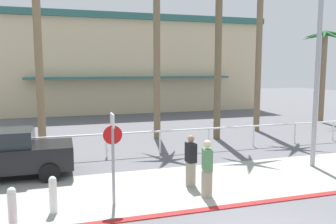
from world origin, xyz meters
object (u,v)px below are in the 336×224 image
at_px(streetlight_curb, 323,54).
at_px(car_black_1, 4,154).
at_px(palm_tree_7, 324,52).
at_px(pedestrian_1, 207,171).
at_px(bollard_2, 53,194).
at_px(bollard_1, 12,207).
at_px(palm_tree_3, 37,26).
at_px(palm_tree_4, 156,18).
at_px(palm_tree_5, 220,6).
at_px(stop_sign_bike_lane, 113,146).
at_px(pedestrian_0, 191,163).
at_px(palm_tree_6, 260,10).

xyz_separation_m(streetlight_curb, car_black_1, (-11.09, 2.11, -3.41)).
xyz_separation_m(palm_tree_7, pedestrian_1, (-13.21, -10.68, -4.02)).
xyz_separation_m(bollard_2, car_black_1, (-1.64, 3.49, 0.35)).
bearing_deg(palm_tree_7, bollard_1, -148.84).
xyz_separation_m(palm_tree_3, palm_tree_4, (5.80, 0.75, 0.72)).
xyz_separation_m(bollard_2, palm_tree_4, (5.15, 8.60, 5.85)).
xyz_separation_m(palm_tree_5, car_black_1, (-9.86, -4.06, -6.05)).
bearing_deg(pedestrian_1, stop_sign_bike_lane, 175.28).
relative_size(bollard_1, palm_tree_4, 0.11).
relative_size(palm_tree_4, car_black_1, 2.03).
bearing_deg(palm_tree_7, palm_tree_3, -171.59).
relative_size(palm_tree_3, pedestrian_0, 4.71).
height_order(palm_tree_7, pedestrian_1, palm_tree_7).
bearing_deg(palm_tree_4, palm_tree_5, -18.90).
bearing_deg(palm_tree_6, palm_tree_4, -175.98).
distance_m(bollard_2, palm_tree_4, 11.60).
xyz_separation_m(stop_sign_bike_lane, car_black_1, (-3.23, 3.42, -0.81)).
height_order(palm_tree_4, palm_tree_5, palm_tree_5).
distance_m(streetlight_curb, pedestrian_0, 6.36).
height_order(stop_sign_bike_lane, pedestrian_0, stop_sign_bike_lane).
distance_m(palm_tree_5, pedestrian_0, 9.93).
distance_m(palm_tree_6, pedestrian_1, 13.30).
height_order(pedestrian_0, pedestrian_1, pedestrian_1).
height_order(streetlight_curb, palm_tree_5, palm_tree_5).
relative_size(palm_tree_5, pedestrian_1, 5.74).
distance_m(bollard_2, palm_tree_7, 20.86).
xyz_separation_m(bollard_1, palm_tree_5, (9.13, 8.13, 6.41)).
relative_size(palm_tree_4, pedestrian_0, 5.35).
bearing_deg(palm_tree_5, bollard_2, -137.45).
bearing_deg(palm_tree_7, palm_tree_4, -171.10).
xyz_separation_m(bollard_2, pedestrian_0, (4.17, 0.90, 0.26)).
bearing_deg(palm_tree_4, bollard_2, -120.91).
bearing_deg(palm_tree_4, palm_tree_6, 4.02).
distance_m(palm_tree_4, palm_tree_7, 12.58).
bearing_deg(pedestrian_0, palm_tree_7, 35.89).
bearing_deg(palm_tree_5, palm_tree_6, 24.58).
xyz_separation_m(bollard_2, palm_tree_7, (17.48, 10.53, 4.30)).
height_order(bollard_1, palm_tree_7, palm_tree_7).
height_order(stop_sign_bike_lane, pedestrian_1, stop_sign_bike_lane).
relative_size(palm_tree_4, palm_tree_7, 1.42).
xyz_separation_m(palm_tree_5, palm_tree_6, (3.27, 1.50, 0.21)).
distance_m(bollard_2, pedestrian_1, 4.29).
xyz_separation_m(palm_tree_6, pedestrian_0, (-7.33, -8.15, -6.36)).
height_order(bollard_2, palm_tree_3, palm_tree_3).
bearing_deg(bollard_2, car_black_1, 115.17).
distance_m(palm_tree_3, palm_tree_4, 5.89).
bearing_deg(palm_tree_6, pedestrian_1, -128.16).
distance_m(bollard_2, palm_tree_3, 9.40).
height_order(stop_sign_bike_lane, palm_tree_7, palm_tree_7).
xyz_separation_m(stop_sign_bike_lane, palm_tree_7, (15.89, 10.46, 3.14)).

